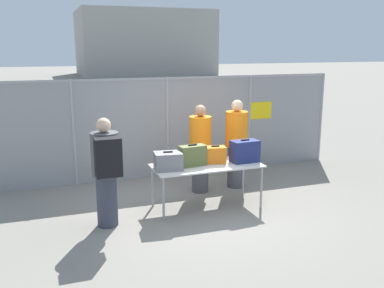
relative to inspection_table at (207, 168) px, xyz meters
name	(u,v)px	position (x,y,z in m)	size (l,w,h in m)	color
ground_plane	(204,209)	(-0.09, -0.10, -0.74)	(120.00, 120.00, 0.00)	gray
fence_section	(168,125)	(-0.08, 2.14, 0.42)	(8.11, 0.07, 2.20)	#9EA0A5
inspection_table	(207,168)	(0.00, 0.00, 0.00)	(1.94, 0.84, 0.79)	silver
suitcase_grey	(168,161)	(-0.73, -0.04, 0.20)	(0.50, 0.40, 0.32)	slate
suitcase_olive	(193,156)	(-0.26, 0.04, 0.24)	(0.50, 0.27, 0.39)	#566033
suitcase_orange	(215,155)	(0.20, 0.09, 0.20)	(0.40, 0.31, 0.32)	orange
suitcase_navy	(245,151)	(0.73, -0.03, 0.25)	(0.52, 0.31, 0.42)	navy
traveler_hooded	(106,169)	(-1.81, -0.27, 0.24)	(0.44, 0.68, 1.77)	#383D4C
security_worker_near	(200,148)	(0.20, 0.85, 0.17)	(0.43, 0.43, 1.75)	#4C4C51
security_worker_far	(236,143)	(1.00, 0.89, 0.20)	(0.45, 0.45, 1.81)	#4C4C51
utility_trailer	(174,132)	(0.94, 4.94, -0.34)	(3.89, 1.96, 0.67)	silver
distant_hangar	(144,43)	(7.84, 37.65, 2.46)	(13.07, 9.02, 6.40)	#999993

